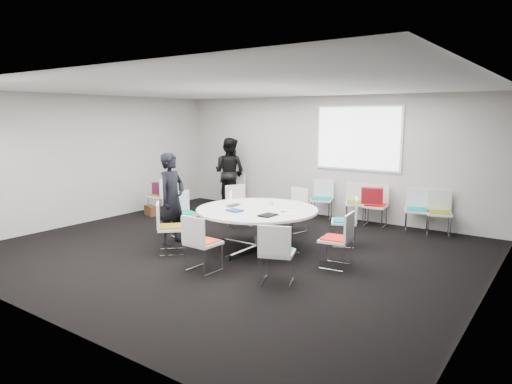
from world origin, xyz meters
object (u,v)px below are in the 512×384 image
Objects in this scene: chair_spare_left at (161,203)px; chair_back_e at (439,222)px; brown_bag at (150,211)px; chair_ring_f at (170,237)px; chair_back_d at (416,218)px; chair_ring_c at (293,218)px; chair_ring_g at (203,254)px; chair_back_c at (375,214)px; maroon_bag at (160,189)px; chair_person_back at (234,195)px; chair_ring_a at (336,250)px; laptop at (235,206)px; chair_back_a at (322,207)px; cup at (271,203)px; person_main at (172,199)px; chair_ring_d at (239,214)px; chair_ring_b at (344,231)px; chair_ring_h at (277,265)px; person_back at (229,173)px; conference_table at (257,220)px; chair_back_b at (356,211)px; chair_ring_e at (184,223)px.

chair_back_e is at bearing -78.68° from chair_spare_left.
chair_ring_f is at bearing -35.62° from brown_bag.
chair_ring_c is at bearing 20.85° from chair_back_d.
chair_ring_g is 1.00× the size of chair_back_c.
chair_back_d is at bearing 18.40° from maroon_bag.
chair_person_back is at bearing 158.11° from chair_ring_f.
laptop is (-2.04, 0.07, 0.47)m from chair_ring_a.
chair_ring_a is 3.45m from chair_back_a.
chair_ring_g is at bearing -130.33° from chair_spare_left.
chair_person_back is at bearing 138.70° from cup.
chair_ring_a is 0.52× the size of person_main.
chair_back_d is (3.20, 1.77, 0.00)m from chair_ring_d.
cup is at bearing 96.81° from chair_ring_b.
chair_ring_a is at bearing -87.73° from person_main.
person_main is at bearing 145.92° from chair_ring_h.
chair_person_back is at bearing -96.53° from person_back.
person_main is at bearing 52.34° from chair_back_a.
conference_table reaches higher than brown_bag.
chair_ring_d is 0.52× the size of person_main.
chair_ring_c is 3.04m from chair_person_back.
chair_back_b is at bearing 23.54° from maroon_bag.
chair_ring_f and chair_back_b have the same top height.
chair_ring_c is 1.15m from cup.
chair_ring_d reaches higher than maroon_bag.
chair_ring_d reaches higher than conference_table.
person_back is at bearing -108.94° from chair_ring_d.
brown_bag is at bearing 150.82° from chair_ring_g.
chair_ring_c is (-0.11, 1.44, -0.25)m from conference_table.
chair_ring_b is 1.00× the size of chair_back_a.
person_main is at bearing -32.64° from brown_bag.
chair_ring_c and chair_back_c have the same top height.
laptop is (-1.54, -2.89, 0.47)m from chair_back_c.
maroon_bag is (-4.23, -1.84, 0.34)m from chair_back_b.
chair_spare_left and chair_person_back have the same top height.
conference_table is 3.91m from person_back.
chair_ring_h and chair_person_back have the same top height.
chair_back_e is at bearing 93.15° from chair_ring_f.
chair_ring_g is (1.67, -1.31, 0.00)m from chair_ring_e.
chair_back_e is at bearing 175.38° from person_back.
chair_ring_b is 1.00× the size of chair_ring_e.
laptop is 3.37× the size of cup.
person_main reaches higher than chair_spare_left.
chair_back_a is 1.28m from chair_back_c.
chair_ring_h is 2.09m from cup.
chair_ring_g is 2.44× the size of brown_bag.
chair_ring_e is 5.03m from chair_back_e.
chair_spare_left is at bearing -105.43° from chair_ring_e.
chair_ring_h is 5.33m from maroon_bag.
chair_back_b is (0.83, 0.03, 0.00)m from chair_back_a.
chair_ring_a is at bearing -9.63° from brown_bag.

